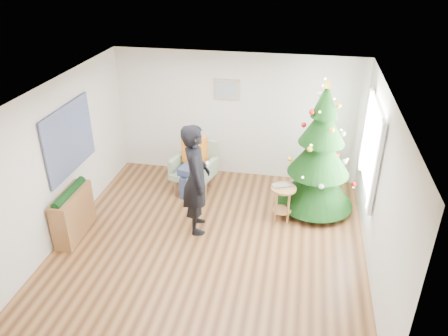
% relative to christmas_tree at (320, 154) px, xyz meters
% --- Properties ---
extents(floor, '(5.00, 5.00, 0.00)m').
position_rel_christmas_tree_xyz_m(floor, '(-1.68, -1.37, -1.12)').
color(floor, brown).
rests_on(floor, ground).
extents(ceiling, '(5.00, 5.00, 0.00)m').
position_rel_christmas_tree_xyz_m(ceiling, '(-1.68, -1.37, 1.48)').
color(ceiling, white).
rests_on(ceiling, wall_back).
extents(wall_back, '(5.00, 0.00, 5.00)m').
position_rel_christmas_tree_xyz_m(wall_back, '(-1.68, 1.13, 0.18)').
color(wall_back, silver).
rests_on(wall_back, floor).
extents(wall_front, '(5.00, 0.00, 5.00)m').
position_rel_christmas_tree_xyz_m(wall_front, '(-1.68, -3.87, 0.18)').
color(wall_front, silver).
rests_on(wall_front, floor).
extents(wall_left, '(0.00, 5.00, 5.00)m').
position_rel_christmas_tree_xyz_m(wall_left, '(-4.18, -1.37, 0.18)').
color(wall_left, silver).
rests_on(wall_left, floor).
extents(wall_right, '(0.00, 5.00, 5.00)m').
position_rel_christmas_tree_xyz_m(wall_right, '(0.82, -1.37, 0.18)').
color(wall_right, silver).
rests_on(wall_right, floor).
extents(window_panel, '(0.04, 1.30, 1.40)m').
position_rel_christmas_tree_xyz_m(window_panel, '(0.79, -0.37, 0.38)').
color(window_panel, white).
rests_on(window_panel, wall_right).
extents(curtains, '(0.05, 1.75, 1.50)m').
position_rel_christmas_tree_xyz_m(curtains, '(0.76, -0.37, 0.38)').
color(curtains, white).
rests_on(curtains, wall_right).
extents(christmas_tree, '(1.38, 1.38, 2.50)m').
position_rel_christmas_tree_xyz_m(christmas_tree, '(0.00, 0.00, 0.00)').
color(christmas_tree, '#3F2816').
rests_on(christmas_tree, floor).
extents(stool, '(0.45, 0.45, 0.67)m').
position_rel_christmas_tree_xyz_m(stool, '(-0.57, -0.49, -0.78)').
color(stool, brown).
rests_on(stool, floor).
extents(laptop, '(0.43, 0.36, 0.03)m').
position_rel_christmas_tree_xyz_m(laptop, '(-0.57, -0.49, -0.44)').
color(laptop, silver).
rests_on(laptop, stool).
extents(armchair, '(0.93, 0.89, 1.03)m').
position_rel_christmas_tree_xyz_m(armchair, '(-2.36, 0.27, -0.74)').
color(armchair, gray).
rests_on(armchair, floor).
extents(seated_person, '(0.52, 0.69, 1.34)m').
position_rel_christmas_tree_xyz_m(seated_person, '(-2.38, 0.22, -0.43)').
color(seated_person, navy).
rests_on(seated_person, armchair).
extents(standing_man, '(0.64, 0.81, 1.94)m').
position_rel_christmas_tree_xyz_m(standing_man, '(-2.00, -1.01, -0.15)').
color(standing_man, black).
rests_on(standing_man, floor).
extents(game_controller, '(0.07, 0.13, 0.04)m').
position_rel_christmas_tree_xyz_m(game_controller, '(-1.80, -1.04, 0.17)').
color(game_controller, white).
rests_on(game_controller, standing_man).
extents(console, '(0.34, 1.01, 0.80)m').
position_rel_christmas_tree_xyz_m(console, '(-4.01, -1.58, -0.72)').
color(console, brown).
rests_on(console, floor).
extents(garland, '(0.14, 0.90, 0.14)m').
position_rel_christmas_tree_xyz_m(garland, '(-4.01, -1.58, -0.30)').
color(garland, black).
rests_on(garland, console).
extents(tapestry, '(0.03, 1.50, 1.15)m').
position_rel_christmas_tree_xyz_m(tapestry, '(-4.14, -1.07, 0.43)').
color(tapestry, black).
rests_on(tapestry, wall_left).
extents(framed_picture, '(0.52, 0.05, 0.42)m').
position_rel_christmas_tree_xyz_m(framed_picture, '(-1.88, 1.09, 0.73)').
color(framed_picture, tan).
rests_on(framed_picture, wall_back).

